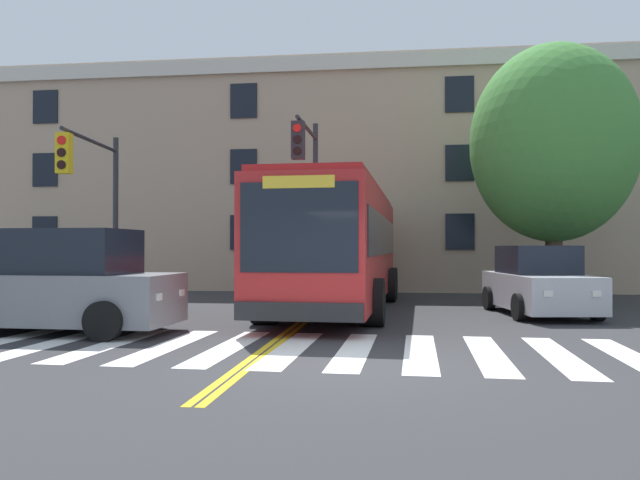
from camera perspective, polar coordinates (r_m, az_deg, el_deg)
name	(u,v)px	position (r m, az deg, el deg)	size (l,w,h in m)	color
ground_plane	(344,365)	(9.47, 2.19, -11.34)	(120.00, 120.00, 0.00)	#303033
crosswalk	(354,350)	(10.76, 3.17, -10.04)	(13.88, 4.36, 0.01)	white
lane_line_yellow_inner	(340,292)	(24.76, 1.80, -4.76)	(0.12, 36.00, 0.01)	gold
lane_line_yellow_outer	(344,292)	(24.75, 2.17, -4.76)	(0.12, 36.00, 0.01)	gold
city_bus	(339,246)	(17.73, 1.76, -0.51)	(3.29, 12.02, 3.39)	#B22323
car_tan_near_lane	(90,286)	(16.58, -20.26, -3.98)	(2.34, 4.32, 1.72)	tan
car_silver_far_lane	(538,283)	(17.24, 19.32, -3.77)	(2.48, 4.50, 1.80)	#B7BABF
car_white_behind_bus	(352,268)	(28.15, 2.94, -2.54)	(2.15, 4.48, 1.90)	white
car_grey_cross_street	(60,284)	(13.89, -22.66, -3.70)	(4.80, 2.30, 2.13)	slate
traffic_light_far_corner	(95,187)	(18.44, -19.87, 4.61)	(0.57, 3.73, 5.09)	#28282D
traffic_light_overhead	(309,179)	(18.35, -1.03, 5.64)	(0.34, 3.40, 5.66)	#28282D
street_tree_curbside_large	(553,144)	(20.70, 20.56, 8.26)	(7.02, 7.00, 8.03)	#4C3D2D
building_facade	(356,182)	(28.60, 3.31, 5.31)	(32.04, 7.92, 9.49)	tan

